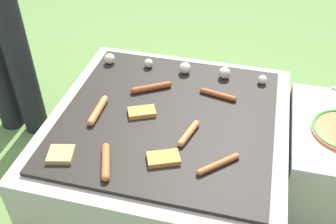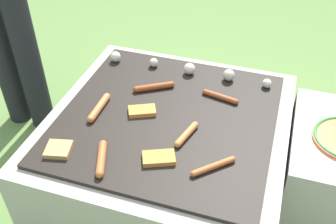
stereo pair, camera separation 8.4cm
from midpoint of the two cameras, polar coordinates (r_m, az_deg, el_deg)
ground_plane at (r=1.90m, az=1.28°, el=-9.11°), size 14.00×14.00×0.00m
grill at (r=1.77m, az=1.36°, el=-5.19°), size 0.99×0.99×0.37m
side_ledge at (r=1.84m, az=24.15°, el=-7.46°), size 0.40×0.55×0.37m
sausage_back_center at (r=1.54m, az=4.26°, el=-3.27°), size 0.06×0.16×0.03m
sausage_back_right at (r=1.45m, az=-8.03°, el=-6.74°), size 0.08×0.17×0.03m
sausage_mid_left at (r=1.75m, az=8.95°, el=2.20°), size 0.17×0.05×0.02m
sausage_back_left at (r=1.78m, az=-0.70°, el=3.65°), size 0.17×0.11×0.03m
sausage_front_right at (r=1.43m, az=8.26°, el=-7.85°), size 0.14×0.14×0.02m
sausage_front_center at (r=1.68m, az=-8.57°, el=0.63°), size 0.03×0.19×0.03m
bread_slice_left at (r=1.45m, az=0.32°, el=-6.73°), size 0.14×0.11×0.02m
bread_slice_center at (r=1.65m, az=-2.33°, el=0.14°), size 0.13×0.11×0.02m
bread_slice_right at (r=1.53m, az=-14.10°, el=-5.31°), size 0.11×0.11×0.02m
mushroom_row at (r=1.89m, az=3.90°, el=6.32°), size 0.79×0.06×0.05m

